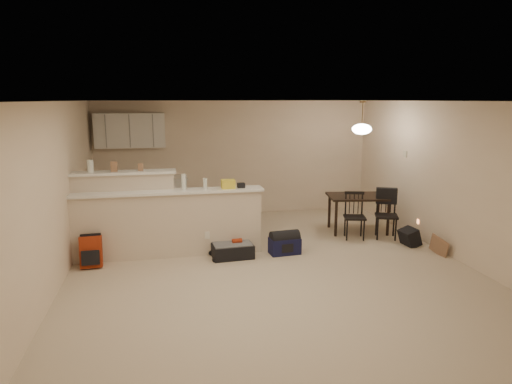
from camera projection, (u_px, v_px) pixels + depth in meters
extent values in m
plane|color=beige|center=(272.00, 268.00, 6.94)|extent=(7.00, 7.00, 0.00)
plane|color=white|center=(273.00, 101.00, 6.45)|extent=(7.00, 7.00, 0.00)
cube|color=beige|center=(235.00, 158.00, 10.06)|extent=(6.00, 0.02, 2.50)
cube|color=beige|center=(383.00, 277.00, 3.33)|extent=(6.00, 0.02, 2.50)
cube|color=beige|center=(55.00, 196.00, 6.11)|extent=(0.02, 7.00, 2.50)
cube|color=beige|center=(455.00, 181.00, 7.28)|extent=(0.02, 7.00, 2.50)
cube|color=beige|center=(169.00, 225.00, 7.41)|extent=(3.00, 0.28, 1.05)
cube|color=white|center=(168.00, 192.00, 7.30)|extent=(3.08, 0.38, 0.04)
cube|color=beige|center=(125.00, 214.00, 7.46)|extent=(1.60, 0.24, 1.35)
cube|color=white|center=(123.00, 173.00, 7.32)|extent=(1.68, 0.34, 0.04)
cube|color=white|center=(130.00, 130.00, 9.33)|extent=(1.40, 0.34, 0.70)
cube|color=white|center=(143.00, 200.00, 9.53)|extent=(1.80, 0.60, 0.90)
cube|color=beige|center=(405.00, 154.00, 8.72)|extent=(0.02, 0.12, 0.12)
cylinder|color=silver|center=(90.00, 166.00, 7.20)|extent=(0.10, 0.10, 0.20)
cube|color=#8F6649|center=(114.00, 167.00, 7.27)|extent=(0.10, 0.07, 0.16)
cube|color=#8F6649|center=(140.00, 167.00, 7.36)|extent=(0.08, 0.06, 0.12)
cylinder|color=silver|center=(184.00, 182.00, 7.32)|extent=(0.07, 0.07, 0.26)
cylinder|color=silver|center=(205.00, 184.00, 7.40)|extent=(0.06, 0.06, 0.18)
cube|color=#8F6649|center=(228.00, 184.00, 7.48)|extent=(0.22, 0.18, 0.14)
cube|color=#8F6649|center=(241.00, 185.00, 7.52)|extent=(0.12, 0.10, 0.08)
cube|color=black|center=(359.00, 196.00, 8.75)|extent=(1.24, 0.93, 0.04)
cylinder|color=black|center=(336.00, 219.00, 8.50)|extent=(0.05, 0.05, 0.67)
cylinder|color=black|center=(388.00, 218.00, 8.55)|extent=(0.05, 0.05, 0.67)
cylinder|color=black|center=(329.00, 211.00, 9.10)|extent=(0.05, 0.05, 0.67)
cylinder|color=black|center=(378.00, 210.00, 9.15)|extent=(0.05, 0.05, 0.67)
cylinder|color=brown|center=(362.00, 114.00, 8.44)|extent=(0.02, 0.02, 0.50)
cylinder|color=brown|center=(363.00, 102.00, 8.40)|extent=(0.12, 0.12, 0.03)
ellipsoid|color=white|center=(362.00, 129.00, 8.50)|extent=(0.36, 0.36, 0.20)
cube|color=black|center=(232.00, 251.00, 7.41)|extent=(0.68, 0.46, 0.22)
cube|color=#9B2B11|center=(91.00, 252.00, 6.96)|extent=(0.33, 0.22, 0.48)
cube|color=#12143B|center=(285.00, 246.00, 7.58)|extent=(0.52, 0.32, 0.27)
cube|color=black|center=(410.00, 237.00, 8.01)|extent=(0.26, 0.35, 0.29)
cube|color=#8F6649|center=(439.00, 246.00, 7.52)|extent=(0.08, 0.38, 0.30)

